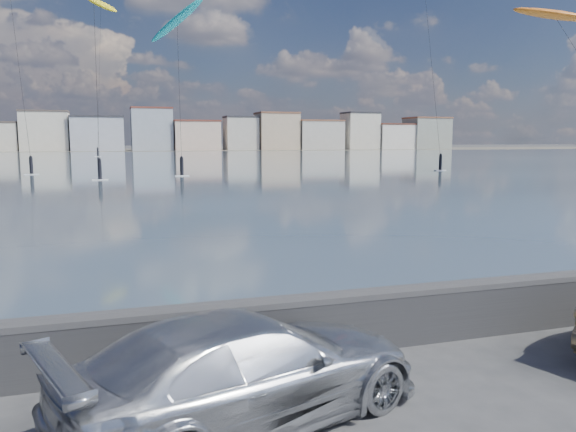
# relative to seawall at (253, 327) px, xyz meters

# --- Properties ---
(bay_water) EXTENTS (500.00, 177.00, 0.00)m
(bay_water) POSITION_rel_seawall_xyz_m (0.00, 88.80, -0.58)
(bay_water) COLOR #3F4F5C
(bay_water) RESTS_ON ground
(far_shore_strip) EXTENTS (500.00, 60.00, 0.00)m
(far_shore_strip) POSITION_rel_seawall_xyz_m (0.00, 197.30, -0.57)
(far_shore_strip) COLOR #4C473D
(far_shore_strip) RESTS_ON ground
(seawall) EXTENTS (400.00, 0.36, 1.08)m
(seawall) POSITION_rel_seawall_xyz_m (0.00, 0.00, 0.00)
(seawall) COLOR #28282B
(seawall) RESTS_ON ground
(far_buildings) EXTENTS (240.79, 13.26, 14.60)m
(far_buildings) POSITION_rel_seawall_xyz_m (1.31, 183.30, 5.44)
(far_buildings) COLOR silver
(far_buildings) RESTS_ON ground
(car_silver) EXTENTS (5.33, 3.53, 1.43)m
(car_silver) POSITION_rel_seawall_xyz_m (-0.56, -1.91, 0.14)
(car_silver) COLOR silver
(car_silver) RESTS_ON ground
(kitesurfer_2) EXTENTS (9.15, 13.50, 17.67)m
(kitesurfer_2) POSITION_rel_seawall_xyz_m (42.85, 41.23, 15.77)
(kitesurfer_2) COLOR orange
(kitesurfer_2) RESTS_ON ground
(kitesurfer_10) EXTENTS (7.29, 15.87, 20.24)m
(kitesurfer_10) POSITION_rel_seawall_xyz_m (5.83, 59.68, 16.53)
(kitesurfer_10) COLOR #19BFBF
(kitesurfer_10) RESTS_ON ground
(kitesurfer_14) EXTENTS (8.69, 15.65, 36.76)m
(kitesurfer_14) POSITION_rel_seawall_xyz_m (-2.97, 129.72, 32.97)
(kitesurfer_14) COLOR yellow
(kitesurfer_14) RESTS_ON ground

